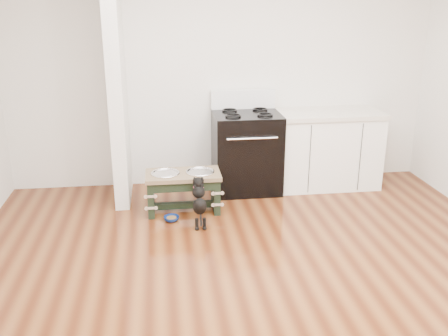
# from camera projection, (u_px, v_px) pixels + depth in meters

# --- Properties ---
(ground) EXTENTS (5.00, 5.00, 0.00)m
(ground) POSITION_uv_depth(u_px,v_px,m) (261.00, 289.00, 3.92)
(ground) COLOR #461D0C
(ground) RESTS_ON ground
(room_shell) EXTENTS (5.00, 5.00, 5.00)m
(room_shell) POSITION_uv_depth(u_px,v_px,m) (267.00, 83.00, 3.39)
(room_shell) COLOR silver
(room_shell) RESTS_ON ground
(partition_wall) EXTENTS (0.15, 0.80, 2.70)m
(partition_wall) POSITION_uv_depth(u_px,v_px,m) (117.00, 79.00, 5.30)
(partition_wall) COLOR silver
(partition_wall) RESTS_ON ground
(oven_range) EXTENTS (0.76, 0.69, 1.14)m
(oven_range) POSITION_uv_depth(u_px,v_px,m) (246.00, 151.00, 5.82)
(oven_range) COLOR black
(oven_range) RESTS_ON ground
(cabinet_run) EXTENTS (1.24, 0.64, 0.91)m
(cabinet_run) POSITION_uv_depth(u_px,v_px,m) (327.00, 149.00, 5.96)
(cabinet_run) COLOR white
(cabinet_run) RESTS_ON ground
(dog_feeder) EXTENTS (0.78, 0.42, 0.45)m
(dog_feeder) POSITION_uv_depth(u_px,v_px,m) (183.00, 184.00, 5.26)
(dog_feeder) COLOR black
(dog_feeder) RESTS_ON ground
(puppy) EXTENTS (0.14, 0.40, 0.48)m
(puppy) POSITION_uv_depth(u_px,v_px,m) (199.00, 200.00, 4.95)
(puppy) COLOR black
(puppy) RESTS_ON ground
(floor_bowl) EXTENTS (0.21, 0.21, 0.05)m
(floor_bowl) POSITION_uv_depth(u_px,v_px,m) (171.00, 219.00, 5.11)
(floor_bowl) COLOR navy
(floor_bowl) RESTS_ON ground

